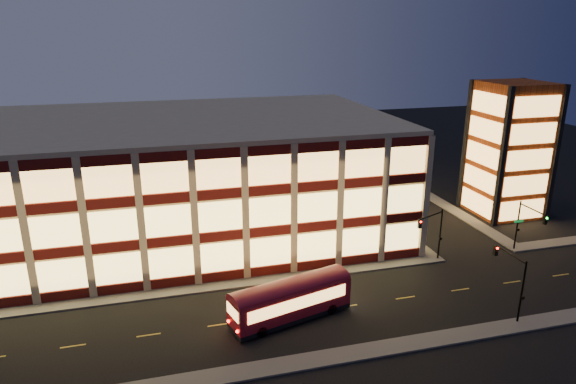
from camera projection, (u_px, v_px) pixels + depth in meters
name	position (u px, v px, depth m)	size (l,w,h in m)	color
ground	(231.00, 289.00, 50.97)	(200.00, 200.00, 0.00)	black
sidewalk_office_south	(199.00, 288.00, 51.12)	(54.00, 2.00, 0.15)	#514F4C
sidewalk_office_east	(374.00, 211.00, 72.24)	(2.00, 30.00, 0.15)	#514F4C
sidewalk_tower_south	(559.00, 242.00, 61.77)	(14.00, 2.00, 0.15)	#514F4C
sidewalk_tower_west	(443.00, 204.00, 74.96)	(2.00, 30.00, 0.15)	#514F4C
sidewalk_near	(258.00, 370.00, 39.02)	(100.00, 2.00, 0.15)	#514F4C
office_building	(184.00, 176.00, 63.50)	(50.45, 30.45, 14.50)	tan
stair_tower	(509.00, 150.00, 69.03)	(8.60, 8.60, 18.00)	#8C3814
traffic_signal_far	(433.00, 228.00, 55.41)	(3.79, 1.87, 6.00)	black
traffic_signal_right	(527.00, 221.00, 57.42)	(1.20, 4.37, 6.00)	black
traffic_signal_near	(512.00, 273.00, 45.38)	(0.32, 4.45, 6.00)	black
trolley_bus	(291.00, 298.00, 45.32)	(11.50, 5.61, 3.78)	maroon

